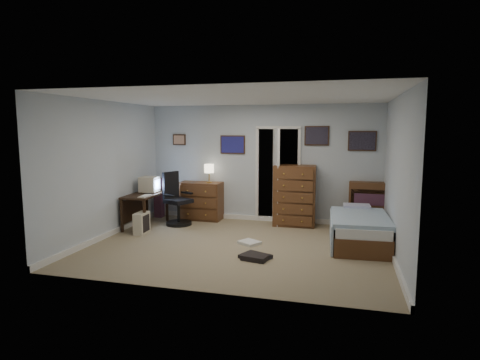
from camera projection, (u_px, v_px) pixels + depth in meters
name	position (u px, v px, depth m)	size (l,w,h in m)	color
floor	(238.00, 246.00, 6.86)	(5.00, 4.00, 0.02)	gray
computer_desk	(142.00, 201.00, 8.21)	(0.60, 1.20, 0.68)	black
crt_monitor	(149.00, 184.00, 8.29)	(0.37, 0.34, 0.33)	beige
keyboard	(145.00, 196.00, 7.79)	(0.14, 0.36, 0.02)	beige
pc_tower	(142.00, 223.00, 7.66)	(0.20, 0.39, 0.41)	beige
office_chair	(176.00, 204.00, 8.36)	(0.70, 0.70, 1.10)	black
media_stack	(159.00, 198.00, 9.06)	(0.18, 0.18, 0.89)	maroon
low_dresser	(201.00, 201.00, 8.85)	(0.93, 0.46, 0.83)	brown
table_lamp	(209.00, 169.00, 8.71)	(0.21, 0.21, 0.40)	gold
doorway	(280.00, 174.00, 8.83)	(0.96, 1.12, 2.05)	black
tall_dresser	(295.00, 195.00, 8.28)	(0.85, 0.50, 1.25)	brown
headboard_bookcase	(376.00, 204.00, 8.00)	(1.05, 0.32, 0.94)	brown
bed	(358.00, 229.00, 6.92)	(1.02, 1.80, 0.58)	brown
wall_posters	(289.00, 141.00, 8.40)	(4.38, 0.04, 0.60)	#331E11
floor_clutter	(254.00, 253.00, 6.34)	(0.76, 1.20, 0.08)	black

